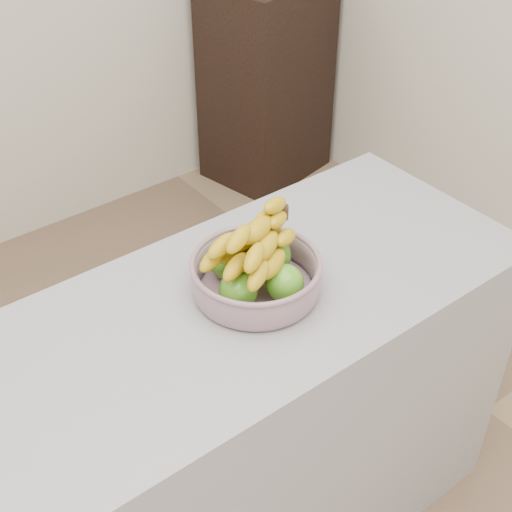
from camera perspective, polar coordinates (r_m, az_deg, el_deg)
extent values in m
cube|color=#9D9CA4|center=(1.84, -8.78, -17.80)|extent=(2.00, 0.60, 0.90)
cube|color=black|center=(3.62, 0.84, 13.79)|extent=(0.63, 0.54, 0.99)
cylinder|color=#939EB1|center=(1.62, 0.00, -2.64)|extent=(0.25, 0.25, 0.01)
torus|color=#939EB1|center=(1.57, 0.00, -0.56)|extent=(0.30, 0.30, 0.01)
sphere|color=#3C8917|center=(1.56, 2.31, -2.18)|extent=(0.09, 0.09, 0.09)
sphere|color=#3C8917|center=(1.64, 1.34, 0.08)|extent=(0.09, 0.09, 0.09)
sphere|color=#3C8917|center=(1.62, -2.22, -0.44)|extent=(0.09, 0.09, 0.09)
sphere|color=#3C8917|center=(1.54, -1.43, -2.76)|extent=(0.09, 0.09, 0.09)
ellipsoid|color=gold|center=(1.53, 1.31, -0.64)|extent=(0.19, 0.13, 0.04)
ellipsoid|color=gold|center=(1.55, -0.19, -0.08)|extent=(0.19, 0.11, 0.04)
ellipsoid|color=gold|center=(1.57, -1.65, 0.46)|extent=(0.19, 0.09, 0.04)
ellipsoid|color=gold|center=(1.53, 0.82, 0.80)|extent=(0.18, 0.14, 0.04)
ellipsoid|color=gold|center=(1.55, -0.81, 1.38)|extent=(0.19, 0.07, 0.04)
ellipsoid|color=gold|center=(1.52, 0.12, 2.10)|extent=(0.19, 0.11, 0.04)
cylinder|color=#392412|center=(1.61, 2.10, 3.52)|extent=(0.03, 0.03, 0.03)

